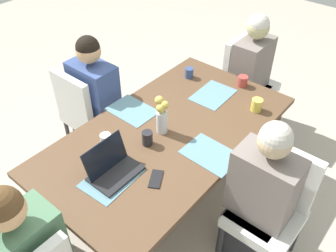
% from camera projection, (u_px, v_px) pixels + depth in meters
% --- Properties ---
extents(ground_plane, '(10.00, 10.00, 0.00)m').
position_uv_depth(ground_plane, '(168.00, 195.00, 3.06)').
color(ground_plane, '#B2A899').
extents(dining_table, '(1.94, 1.06, 0.72)m').
position_uv_depth(dining_table, '(168.00, 139.00, 2.64)').
color(dining_table, brown).
rests_on(dining_table, ground_plane).
extents(chair_far_left_near, '(0.44, 0.44, 0.90)m').
position_uv_depth(chair_far_left_near, '(272.00, 203.00, 2.38)').
color(chair_far_left_near, silver).
rests_on(chair_far_left_near, ground_plane).
extents(person_far_left_near, '(0.36, 0.40, 1.19)m').
position_uv_depth(person_far_left_near, '(259.00, 203.00, 2.35)').
color(person_far_left_near, '#2D2D33').
rests_on(person_far_left_near, ground_plane).
extents(chair_near_left_far, '(0.44, 0.44, 0.90)m').
position_uv_depth(chair_near_left_far, '(86.00, 111.00, 3.15)').
color(chair_near_left_far, silver).
rests_on(chair_near_left_far, ground_plane).
extents(person_near_left_far, '(0.36, 0.40, 1.19)m').
position_uv_depth(person_near_left_far, '(97.00, 107.00, 3.15)').
color(person_near_left_far, '#2D2D33').
rests_on(person_near_left_far, ground_plane).
extents(chair_head_left_right_near, '(0.44, 0.44, 0.90)m').
position_uv_depth(chair_head_left_right_near, '(245.00, 78.00, 3.56)').
color(chair_head_left_right_near, silver).
rests_on(chair_head_left_right_near, ground_plane).
extents(person_head_left_right_near, '(0.40, 0.36, 1.19)m').
position_uv_depth(person_head_left_right_near, '(249.00, 81.00, 3.47)').
color(person_head_left_right_near, '#2D2D33').
rests_on(person_head_left_right_near, ground_plane).
extents(flower_vase, '(0.08, 0.11, 0.29)m').
position_uv_depth(flower_vase, '(162.00, 115.00, 2.51)').
color(flower_vase, silver).
rests_on(flower_vase, dining_table).
extents(placemat_far_left_near, '(0.27, 0.37, 0.00)m').
position_uv_depth(placemat_far_left_near, '(211.00, 154.00, 2.42)').
color(placemat_far_left_near, slate).
rests_on(placemat_far_left_near, dining_table).
extents(placemat_head_right_left_mid, '(0.37, 0.28, 0.00)m').
position_uv_depth(placemat_head_right_left_mid, '(112.00, 178.00, 2.25)').
color(placemat_head_right_left_mid, slate).
rests_on(placemat_head_right_left_mid, dining_table).
extents(placemat_near_left_far, '(0.26, 0.36, 0.00)m').
position_uv_depth(placemat_near_left_far, '(132.00, 110.00, 2.79)').
color(placemat_near_left_far, slate).
rests_on(placemat_near_left_far, dining_table).
extents(placemat_head_left_right_near, '(0.37, 0.27, 0.00)m').
position_uv_depth(placemat_head_left_right_near, '(213.00, 95.00, 2.95)').
color(placemat_head_left_right_near, slate).
rests_on(placemat_head_left_right_near, dining_table).
extents(laptop_head_right_left_mid, '(0.32, 0.22, 0.21)m').
position_uv_depth(laptop_head_right_left_mid, '(112.00, 168.00, 2.26)').
color(laptop_head_right_left_mid, black).
rests_on(laptop_head_right_left_mid, dining_table).
extents(coffee_mug_near_left, '(0.07, 0.07, 0.09)m').
position_uv_depth(coffee_mug_near_left, '(189.00, 73.00, 3.13)').
color(coffee_mug_near_left, '#33477A').
rests_on(coffee_mug_near_left, dining_table).
extents(coffee_mug_near_right, '(0.08, 0.08, 0.10)m').
position_uv_depth(coffee_mug_near_right, '(257.00, 105.00, 2.76)').
color(coffee_mug_near_right, '#DBC64C').
rests_on(coffee_mug_near_right, dining_table).
extents(coffee_mug_centre_left, '(0.08, 0.08, 0.09)m').
position_uv_depth(coffee_mug_centre_left, '(243.00, 81.00, 3.03)').
color(coffee_mug_centre_left, '#AD3D38').
rests_on(coffee_mug_centre_left, dining_table).
extents(coffee_mug_centre_right, '(0.07, 0.07, 0.10)m').
position_uv_depth(coffee_mug_centre_right, '(147.00, 138.00, 2.46)').
color(coffee_mug_centre_right, '#232328').
rests_on(coffee_mug_centre_right, dining_table).
extents(coffee_mug_far_left, '(0.08, 0.08, 0.10)m').
position_uv_depth(coffee_mug_far_left, '(106.00, 141.00, 2.45)').
color(coffee_mug_far_left, white).
rests_on(coffee_mug_far_left, dining_table).
extents(phone_black, '(0.17, 0.14, 0.01)m').
position_uv_depth(phone_black, '(156.00, 179.00, 2.24)').
color(phone_black, black).
rests_on(phone_black, dining_table).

